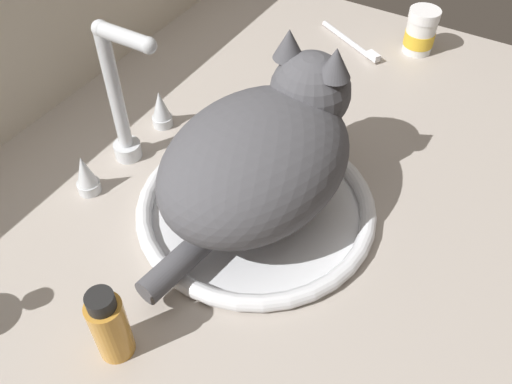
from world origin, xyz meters
The scene contains 8 objects.
countertop centered at (0.00, 0.00, 1.50)cm, with size 114.65×76.44×3.00cm, color #ADA399.
backsplash_wall centered at (0.00, 39.42, 15.12)cm, with size 114.65×2.40×30.23cm, color beige.
sink_basin centered at (-3.18, -2.07, 3.95)cm, with size 32.15×32.15×2.18cm.
faucet centered at (-3.18, 19.42, 11.44)cm, with size 20.00×10.52×22.19cm.
cat centered at (-1.20, -2.34, 12.87)cm, with size 36.75×24.34×19.05cm.
amber_bottle centered at (-28.18, 0.85, 7.83)cm, with size 3.92×3.92×10.37cm.
pill_bottle centered at (46.40, -7.23, 6.78)cm, with size 5.55×5.55×8.15cm.
toothbrush centered at (41.93, 3.97, 3.63)cm, with size 8.53×14.74×1.70cm.
Camera 1 is at (-45.42, -27.16, 58.93)cm, focal length 38.50 mm.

